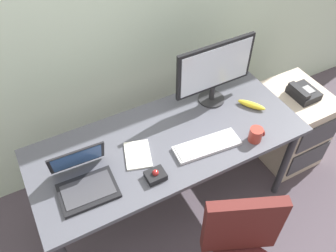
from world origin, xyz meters
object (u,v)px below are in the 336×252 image
at_px(paper_notepad, 138,155).
at_px(monitor_main, 215,70).
at_px(keyboard, 207,146).
at_px(banana, 251,105).
at_px(file_cabinet, 290,126).
at_px(desk_phone, 303,93).
at_px(laptop, 84,179).
at_px(trackball_mouse, 156,175).
at_px(coffee_mug, 256,134).

bearing_deg(paper_notepad, monitor_main, 17.71).
height_order(keyboard, banana, banana).
xyz_separation_m(file_cabinet, desk_phone, (-0.01, -0.02, 0.37)).
bearing_deg(laptop, desk_phone, 1.77).
bearing_deg(desk_phone, laptop, -178.23).
bearing_deg(keyboard, trackball_mouse, -171.55).
relative_size(desk_phone, laptop, 0.62).
relative_size(trackball_mouse, paper_notepad, 0.53).
relative_size(desk_phone, keyboard, 0.48).
relative_size(keyboard, trackball_mouse, 3.82).
relative_size(keyboard, coffee_mug, 4.54).
bearing_deg(monitor_main, desk_phone, -17.48).
bearing_deg(trackball_mouse, coffee_mug, -2.77).
distance_m(file_cabinet, keyboard, 1.03).
distance_m(desk_phone, banana, 0.47).
bearing_deg(file_cabinet, trackball_mouse, -170.80).
relative_size(laptop, trackball_mouse, 2.94).
distance_m(file_cabinet, coffee_mug, 0.82).
distance_m(trackball_mouse, coffee_mug, 0.67).
relative_size(trackball_mouse, banana, 0.58).
height_order(monitor_main, laptop, monitor_main).
bearing_deg(monitor_main, file_cabinet, -15.98).
height_order(desk_phone, banana, banana).
xyz_separation_m(desk_phone, keyboard, (-0.92, -0.14, 0.06)).
bearing_deg(trackball_mouse, laptop, 158.42).
xyz_separation_m(keyboard, trackball_mouse, (-0.37, -0.06, 0.01)).
bearing_deg(coffee_mug, file_cabinet, 21.02).
bearing_deg(file_cabinet, keyboard, -170.50).
xyz_separation_m(keyboard, coffee_mug, (0.29, -0.09, 0.03)).
height_order(coffee_mug, banana, coffee_mug).
distance_m(desk_phone, keyboard, 0.93).
bearing_deg(laptop, trackball_mouse, -21.58).
height_order(laptop, banana, laptop).
bearing_deg(monitor_main, trackball_mouse, -147.52).
bearing_deg(keyboard, banana, 19.31).
xyz_separation_m(keyboard, laptop, (-0.74, 0.09, 0.04)).
relative_size(keyboard, laptop, 1.30).
bearing_deg(paper_notepad, banana, 1.40).
xyz_separation_m(trackball_mouse, banana, (0.83, 0.21, -0.00)).
bearing_deg(trackball_mouse, desk_phone, 8.54).
bearing_deg(laptop, banana, 3.44).
relative_size(monitor_main, banana, 2.92).
height_order(laptop, coffee_mug, laptop).
distance_m(laptop, trackball_mouse, 0.39).
height_order(laptop, paper_notepad, laptop).
relative_size(desk_phone, trackball_mouse, 1.82).
relative_size(keyboard, banana, 2.21).
bearing_deg(banana, file_cabinet, -0.46).
bearing_deg(keyboard, paper_notepad, 160.79).
bearing_deg(paper_notepad, laptop, -171.54).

